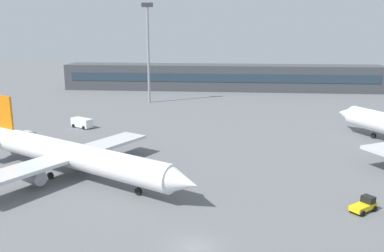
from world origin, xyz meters
name	(u,v)px	position (x,y,z in m)	size (l,w,h in m)	color
ground_plane	(213,141)	(0.00, 40.00, 0.00)	(400.00, 400.00, 0.00)	slate
terminal_building	(222,77)	(0.00, 111.05, 4.50)	(112.47, 12.13, 9.00)	#3F4247
airplane_near	(74,156)	(-19.35, 18.40, 3.25)	(39.41, 28.60, 10.67)	white
baggage_tug_yellow	(364,205)	(19.45, 10.27, 0.80)	(3.73, 3.45, 1.75)	yellow
service_van_white	(82,123)	(-29.42, 48.93, 1.11)	(5.50, 4.33, 2.08)	white
floodlight_tower_west	(148,47)	(-20.85, 82.27, 16.40)	(3.20, 0.80, 28.68)	gray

